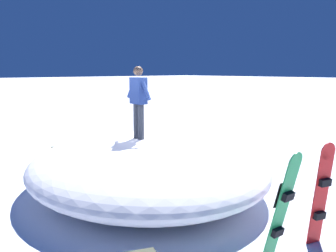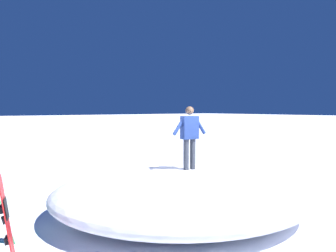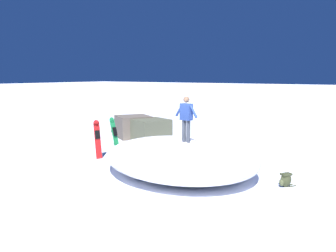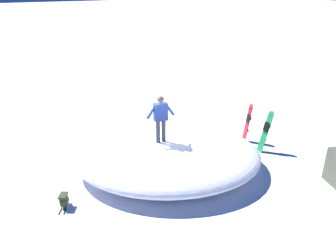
{
  "view_description": "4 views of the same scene",
  "coord_description": "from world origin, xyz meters",
  "px_view_note": "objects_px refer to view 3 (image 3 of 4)",
  "views": [
    {
      "loc": [
        5.21,
        6.59,
        2.66
      ],
      "look_at": [
        -0.45,
        0.34,
        1.42
      ],
      "focal_mm": 41.22,
      "sensor_mm": 36.0,
      "label": 1
    },
    {
      "loc": [
        -5.67,
        4.78,
        2.67
      ],
      "look_at": [
        0.1,
        0.4,
        2.24
      ],
      "focal_mm": 31.45,
      "sensor_mm": 36.0,
      "label": 2
    },
    {
      "loc": [
        -10.91,
        -6.73,
        3.5
      ],
      "look_at": [
        -0.53,
        0.26,
        1.71
      ],
      "focal_mm": 38.8,
      "sensor_mm": 36.0,
      "label": 3
    },
    {
      "loc": [
        8.51,
        -5.16,
        6.03
      ],
      "look_at": [
        0.25,
        -0.08,
        1.77
      ],
      "focal_mm": 34.86,
      "sensor_mm": 36.0,
      "label": 4
    }
  ],
  "objects_px": {
    "snowboard_primary_upright": "(98,139)",
    "snowboard_secondary_upright": "(115,135)",
    "snowboarder_standing": "(186,116)",
    "backpack_near": "(286,180)"
  },
  "relations": [
    {
      "from": "snowboarder_standing",
      "to": "snowboard_primary_upright",
      "type": "height_order",
      "value": "snowboarder_standing"
    },
    {
      "from": "snowboard_secondary_upright",
      "to": "snowboard_primary_upright",
      "type": "bearing_deg",
      "value": 177.56
    },
    {
      "from": "snowboard_primary_upright",
      "to": "snowboarder_standing",
      "type": "bearing_deg",
      "value": -87.75
    },
    {
      "from": "backpack_near",
      "to": "snowboard_primary_upright",
      "type": "bearing_deg",
      "value": 93.47
    },
    {
      "from": "snowboard_secondary_upright",
      "to": "backpack_near",
      "type": "bearing_deg",
      "value": -94.09
    },
    {
      "from": "snowboard_primary_upright",
      "to": "backpack_near",
      "type": "distance_m",
      "value": 7.71
    },
    {
      "from": "snowboard_primary_upright",
      "to": "snowboard_secondary_upright",
      "type": "distance_m",
      "value": 1.01
    },
    {
      "from": "snowboard_primary_upright",
      "to": "backpack_near",
      "type": "height_order",
      "value": "snowboard_primary_upright"
    },
    {
      "from": "snowboarder_standing",
      "to": "backpack_near",
      "type": "relative_size",
      "value": 2.77
    },
    {
      "from": "snowboard_primary_upright",
      "to": "backpack_near",
      "type": "relative_size",
      "value": 2.76
    }
  ]
}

